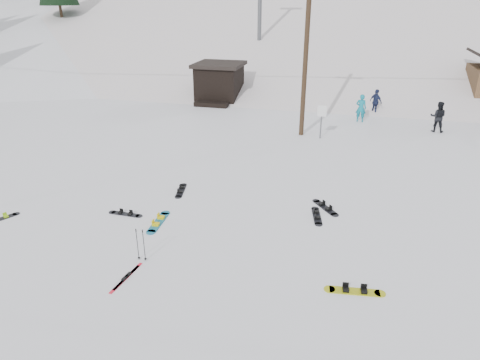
# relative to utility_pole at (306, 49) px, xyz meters

# --- Properties ---
(ground) EXTENTS (200.00, 200.00, 0.00)m
(ground) POSITION_rel_utility_pole_xyz_m (-2.00, -14.00, -4.68)
(ground) COLOR white
(ground) RESTS_ON ground
(ski_slope) EXTENTS (60.00, 85.24, 65.97)m
(ski_slope) POSITION_rel_utility_pole_xyz_m (-2.00, 41.00, -16.68)
(ski_slope) COLOR silver
(ski_slope) RESTS_ON ground
(ridge_left) EXTENTS (47.54, 95.03, 58.38)m
(ridge_left) POSITION_rel_utility_pole_xyz_m (-38.00, 34.00, -15.68)
(ridge_left) COLOR white
(ridge_left) RESTS_ON ground
(treeline_left) EXTENTS (20.00, 64.00, 10.00)m
(treeline_left) POSITION_rel_utility_pole_xyz_m (-36.00, 26.00, -4.68)
(treeline_left) COLOR black
(treeline_left) RESTS_ON ground
(treeline_crest) EXTENTS (50.00, 6.00, 10.00)m
(treeline_crest) POSITION_rel_utility_pole_xyz_m (-2.00, 72.00, -4.68)
(treeline_crest) COLOR black
(treeline_crest) RESTS_ON ski_slope
(utility_pole) EXTENTS (2.00, 0.26, 9.00)m
(utility_pole) POSITION_rel_utility_pole_xyz_m (0.00, 0.00, 0.00)
(utility_pole) COLOR #3A2819
(utility_pole) RESTS_ON ground
(trail_sign) EXTENTS (0.50, 0.09, 1.85)m
(trail_sign) POSITION_rel_utility_pole_xyz_m (1.10, -0.42, -3.41)
(trail_sign) COLOR #595B60
(trail_sign) RESTS_ON ground
(lift_hut) EXTENTS (3.40, 4.10, 2.75)m
(lift_hut) POSITION_rel_utility_pole_xyz_m (-7.00, 6.94, -3.32)
(lift_hut) COLOR black
(lift_hut) RESTS_ON ground
(hero_snowboard) EXTENTS (0.41, 1.71, 0.12)m
(hero_snowboard) POSITION_rel_utility_pole_xyz_m (-3.54, -11.45, -4.65)
(hero_snowboard) COLOR #18749D
(hero_snowboard) RESTS_ON ground
(hero_skis) EXTENTS (0.25, 1.50, 0.08)m
(hero_skis) POSITION_rel_utility_pole_xyz_m (-3.07, -14.61, -4.66)
(hero_skis) COLOR red
(hero_skis) RESTS_ON ground
(ski_poles) EXTENTS (0.29, 0.08, 1.05)m
(ski_poles) POSITION_rel_utility_pole_xyz_m (-3.04, -13.67, -4.14)
(ski_poles) COLOR black
(ski_poles) RESTS_ON ground
(board_scatter_a) EXTENTS (1.34, 0.27, 0.09)m
(board_scatter_a) POSITION_rel_utility_pole_xyz_m (-4.95, -11.19, -4.66)
(board_scatter_a) COLOR black
(board_scatter_a) RESTS_ON ground
(board_scatter_b) EXTENTS (0.51, 1.43, 0.10)m
(board_scatter_b) POSITION_rel_utility_pole_xyz_m (-3.76, -8.81, -4.65)
(board_scatter_b) COLOR black
(board_scatter_b) RESTS_ON ground
(board_scatter_c) EXTENTS (0.76, 1.21, 0.09)m
(board_scatter_c) POSITION_rel_utility_pole_xyz_m (-9.07, -12.67, -4.66)
(board_scatter_c) COLOR black
(board_scatter_c) RESTS_ON ground
(board_scatter_d) EXTENTS (1.05, 1.27, 0.11)m
(board_scatter_d) POSITION_rel_utility_pole_xyz_m (2.03, -8.84, -4.65)
(board_scatter_d) COLOR black
(board_scatter_d) RESTS_ON ground
(board_scatter_e) EXTENTS (1.62, 0.47, 0.11)m
(board_scatter_e) POSITION_rel_utility_pole_xyz_m (3.17, -13.60, -4.65)
(board_scatter_e) COLOR #BFC315
(board_scatter_e) RESTS_ON ground
(board_scatter_f) EXTENTS (0.51, 1.44, 0.10)m
(board_scatter_f) POSITION_rel_utility_pole_xyz_m (1.79, -9.59, -4.65)
(board_scatter_f) COLOR black
(board_scatter_f) RESTS_ON ground
(skier_teal) EXTENTS (0.67, 0.49, 1.72)m
(skier_teal) POSITION_rel_utility_pole_xyz_m (3.20, 3.62, -3.82)
(skier_teal) COLOR #0E7A91
(skier_teal) RESTS_ON ground
(skier_dark) EXTENTS (0.95, 0.80, 1.76)m
(skier_dark) POSITION_rel_utility_pole_xyz_m (7.47, 2.57, -3.80)
(skier_dark) COLOR black
(skier_dark) RESTS_ON ground
(skier_navy) EXTENTS (0.98, 0.96, 1.65)m
(skier_navy) POSITION_rel_utility_pole_xyz_m (4.14, 5.74, -3.86)
(skier_navy) COLOR #1D2548
(skier_navy) RESTS_ON ground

